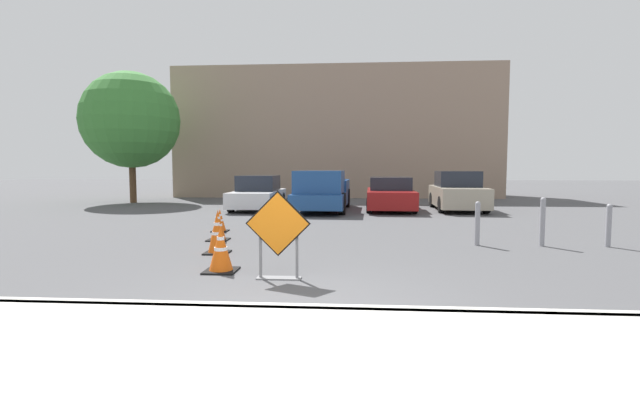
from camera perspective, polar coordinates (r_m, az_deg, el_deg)
name	(u,v)px	position (r m, az deg, el deg)	size (l,w,h in m)	color
ground_plane	(329,218)	(14.90, 1.25, -2.38)	(96.00, 96.00, 0.00)	#4C4C4F
sidewalk_strip	(270,356)	(4.03, -6.74, -19.95)	(28.34, 2.34, 0.14)	beige
curb_lip	(289,312)	(5.10, -4.22, -14.62)	(28.34, 0.20, 0.14)	beige
road_closed_sign	(278,232)	(6.62, -5.61, -4.24)	(1.01, 0.20, 1.38)	black
traffic_cone_nearest	(221,250)	(7.34, -13.09, -6.45)	(0.53, 0.53, 0.76)	black
traffic_cone_second	(217,234)	(8.91, -13.59, -4.41)	(0.48, 0.48, 0.81)	black
traffic_cone_third	(218,225)	(10.50, -13.44, -3.31)	(0.48, 0.48, 0.74)	black
traffic_cone_fourth	(220,221)	(11.96, -13.19, -2.69)	(0.42, 0.42, 0.62)	black
parked_car_nearest	(258,194)	(18.19, -8.23, 0.82)	(1.83, 4.30, 1.42)	silver
pickup_truck	(322,193)	(17.10, 0.27, 0.96)	(2.21, 5.21, 1.63)	navy
parked_car_second	(390,195)	(17.88, 9.33, 0.70)	(2.07, 4.37, 1.36)	maroon
parked_car_third	(457,192)	(18.46, 17.85, 0.97)	(2.04, 4.14, 1.60)	#A39984
bollard_nearest	(477,222)	(10.16, 20.25, -2.79)	(0.12, 0.12, 0.99)	gray
bollard_second	(542,221)	(10.63, 27.54, -2.44)	(0.12, 0.12, 1.08)	gray
bollard_third	(609,224)	(11.27, 34.08, -2.69)	(0.12, 0.12, 0.95)	gray
building_facade_backdrop	(336,135)	(27.18, 2.21, 8.68)	(19.20, 5.00, 7.64)	gray
street_tree_behind_lot	(131,120)	(23.47, -23.91, 9.69)	(4.73, 4.73, 6.46)	#513823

